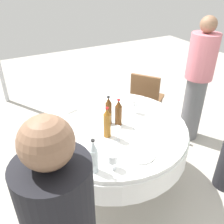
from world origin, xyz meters
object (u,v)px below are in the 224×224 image
at_px(plate_left, 60,133).
at_px(plate_outer, 140,154).
at_px(person_right, 198,81).
at_px(chair_south, 146,96).
at_px(bottle_clear_inner, 94,157).
at_px(dining_table, 112,137).
at_px(wine_glass_north, 113,159).
at_px(bottle_amber_east, 107,123).
at_px(bottle_brown_right, 109,111).
at_px(wine_glass_south, 117,131).
at_px(wine_glass_inner, 135,103).
at_px(bottle_brown_rear, 118,113).

bearing_deg(plate_left, plate_outer, -140.51).
xyz_separation_m(person_right, chair_south, (0.48, 0.43, -0.34)).
bearing_deg(bottle_clear_inner, dining_table, -40.53).
relative_size(wine_glass_north, plate_outer, 0.56).
xyz_separation_m(bottle_amber_east, chair_south, (0.84, -1.05, -0.37)).
bearing_deg(chair_south, dining_table, -90.00).
height_order(bottle_clear_inner, chair_south, bottle_clear_inner).
distance_m(dining_table, plate_outer, 0.53).
xyz_separation_m(plate_left, plate_outer, (-0.61, -0.50, -0.00)).
bearing_deg(dining_table, bottle_amber_east, 137.56).
height_order(bottle_clear_inner, person_right, person_right).
bearing_deg(chair_south, bottle_amber_east, -88.63).
height_order(bottle_clear_inner, plate_left, bottle_clear_inner).
xyz_separation_m(bottle_brown_right, plate_left, (0.05, 0.49, -0.13)).
bearing_deg(bottle_brown_right, plate_left, 84.35).
relative_size(plate_left, plate_outer, 0.87).
xyz_separation_m(dining_table, bottle_amber_east, (-0.13, 0.12, 0.29)).
bearing_deg(bottle_amber_east, wine_glass_south, -155.91).
bearing_deg(bottle_clear_inner, bottle_brown_right, -36.99).
xyz_separation_m(wine_glass_north, wine_glass_south, (0.30, -0.20, 0.02)).
distance_m(dining_table, bottle_amber_east, 0.34).
height_order(bottle_clear_inner, wine_glass_inner, bottle_clear_inner).
bearing_deg(dining_table, chair_south, -52.73).
relative_size(wine_glass_inner, wine_glass_south, 1.05).
bearing_deg(wine_glass_south, plate_outer, -164.50).
relative_size(bottle_brown_rear, wine_glass_south, 1.94).
bearing_deg(wine_glass_inner, plate_left, 90.63).
bearing_deg(chair_south, person_right, 4.38).
distance_m(plate_left, chair_south, 1.57).
distance_m(bottle_clear_inner, plate_outer, 0.44).
distance_m(bottle_brown_right, bottle_clear_inner, 0.68).
distance_m(bottle_brown_right, wine_glass_inner, 0.35).
distance_m(bottle_brown_right, wine_glass_north, 0.64).
bearing_deg(wine_glass_south, dining_table, -17.87).
bearing_deg(bottle_clear_inner, wine_glass_south, -53.47).
bearing_deg(wine_glass_north, chair_south, -44.26).
relative_size(wine_glass_inner, wine_glass_north, 1.16).
bearing_deg(bottle_brown_rear, person_right, -79.50).
bearing_deg(plate_outer, person_right, -61.59).
relative_size(bottle_clear_inner, chair_south, 0.35).
height_order(bottle_brown_right, wine_glass_inner, bottle_brown_right).
distance_m(bottle_brown_rear, bottle_clear_inner, 0.68).
relative_size(wine_glass_north, chair_south, 0.15).
height_order(wine_glass_inner, wine_glass_south, wine_glass_inner).
xyz_separation_m(bottle_brown_rear, wine_glass_inner, (0.12, -0.27, -0.02)).
height_order(bottle_amber_east, plate_outer, bottle_amber_east).
height_order(plate_outer, chair_south, chair_south).
bearing_deg(chair_south, bottle_clear_inner, -85.68).
bearing_deg(bottle_amber_east, bottle_brown_rear, -57.20).
relative_size(wine_glass_south, chair_south, 0.17).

